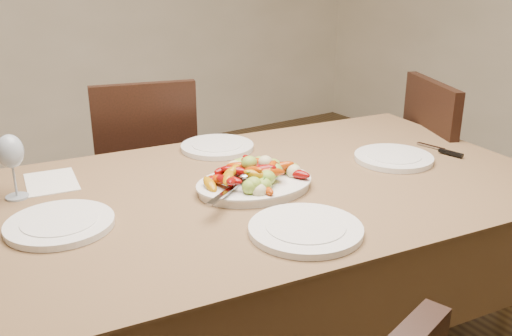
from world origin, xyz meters
The scene contains 13 objects.
dining_table centered at (-0.19, 0.29, 0.38)m, with size 1.84×1.04×0.76m, color brown.
chair_far centered at (-0.17, 1.23, 0.47)m, with size 0.42×0.42×0.95m, color black, non-canonical shape.
chair_right centered at (0.94, 0.36, 0.47)m, with size 0.42×0.42×0.95m, color black, non-canonical shape.
serving_platter centered at (-0.20, 0.27, 0.77)m, with size 0.35×0.26×0.02m, color white.
roasted_vegetables centered at (-0.20, 0.27, 0.83)m, with size 0.29×0.19×0.09m, color #710606, non-canonical shape.
serving_spoon centered at (-0.27, 0.24, 0.81)m, with size 0.28×0.06×0.03m, color #9EA0A8, non-canonical shape.
plate_left centered at (-0.77, 0.34, 0.77)m, with size 0.28×0.28×0.02m, color white.
plate_right centered at (0.34, 0.23, 0.77)m, with size 0.27×0.27×0.02m, color white.
plate_far centered at (-0.10, 0.67, 0.77)m, with size 0.27×0.27×0.02m, color white.
plate_near centered at (-0.25, -0.04, 0.77)m, with size 0.29×0.29×0.02m, color white.
wine_glass centered at (-0.82, 0.61, 0.86)m, with size 0.08×0.08×0.20m, color #8C99A5, non-canonical shape.
menu_card centered at (-0.70, 0.68, 0.76)m, with size 0.15×0.21×0.00m, color silver.
table_knife centered at (0.56, 0.20, 0.76)m, with size 0.02×0.20×0.01m, color #9EA0A8, non-canonical shape.
Camera 1 is at (-1.08, -1.06, 1.42)m, focal length 40.00 mm.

